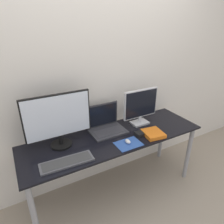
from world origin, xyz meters
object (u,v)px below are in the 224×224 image
Objects in this scene: monitor_right at (141,106)px; mouse at (128,141)px; monitor_left at (58,119)px; laptop at (106,124)px; power_brick at (140,134)px; keyboard at (67,162)px; book at (153,134)px.

monitor_right is 0.47m from mouse.
monitor_right is at bearing 0.00° from monitor_left.
power_brick is (0.26, -0.26, -0.05)m from laptop.
keyboard is at bearing -163.50° from monitor_right.
monitor_right is at bearing 83.82° from book.
laptop reaches higher than mouse.
laptop is 0.37m from power_brick.
power_brick is at bearing 151.48° from book.
monitor_right reaches higher than keyboard.
laptop is 0.62m from keyboard.
monitor_left is at bearing -180.00° from monitor_right.
book is (0.87, -0.27, -0.25)m from monitor_left.
book is at bearing -28.52° from power_brick.
monitor_right is 1.15× the size of laptop.
mouse is 0.76× the size of power_brick.
monitor_right reaches higher than power_brick.
monitor_right is 1.85× the size of book.
keyboard is (-0.93, -0.27, -0.20)m from monitor_right.
monitor_left is at bearing 162.47° from book.
monitor_left is 2.64× the size of book.
mouse is at bearing -140.62° from monitor_right.
monitor_left is at bearing -173.98° from laptop.
book is (-0.03, -0.27, -0.19)m from monitor_right.
monitor_left is 1.43× the size of monitor_right.
keyboard is 6.52× the size of mouse.
mouse is at bearing -160.45° from power_brick.
power_brick is (0.19, 0.07, -0.01)m from mouse.
laptop reaches higher than keyboard.
laptop is 0.82× the size of keyboard.
laptop is (0.49, 0.05, -0.21)m from monitor_left.
monitor_left is 0.82m from power_brick.
mouse reaches higher than keyboard.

